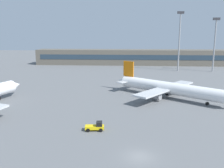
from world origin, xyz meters
name	(u,v)px	position (x,y,z in m)	size (l,w,h in m)	color
ground_plane	(134,94)	(0.00, 40.00, 0.00)	(400.00, 400.00, 0.00)	slate
terminal_building	(132,57)	(0.00, 114.54, 4.50)	(114.34, 12.13, 9.00)	#5B564C
airplane_mid	(170,88)	(9.95, 35.53, 2.92)	(32.24, 26.84, 9.58)	white
baggage_tug_yellow	(96,126)	(-7.92, 9.79, 0.80)	(3.71, 2.06, 1.75)	yellow
floodlight_tower_west	(215,41)	(39.12, 88.47, 14.90)	(3.20, 0.80, 25.75)	gray
floodlight_tower_east	(179,37)	(22.67, 90.10, 16.49)	(3.20, 0.80, 28.86)	gray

